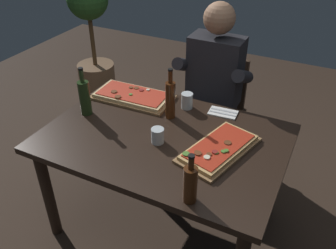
% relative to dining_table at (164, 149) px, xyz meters
% --- Properties ---
extents(ground_plane, '(6.40, 6.40, 0.00)m').
position_rel_dining_table_xyz_m(ground_plane, '(0.00, 0.00, -0.64)').
color(ground_plane, '#38281E').
extents(dining_table, '(1.40, 0.96, 0.74)m').
position_rel_dining_table_xyz_m(dining_table, '(0.00, 0.00, 0.00)').
color(dining_table, black).
rests_on(dining_table, ground_plane).
extents(pizza_rectangular_front, '(0.55, 0.30, 0.05)m').
position_rel_dining_table_xyz_m(pizza_rectangular_front, '(-0.40, 0.30, 0.11)').
color(pizza_rectangular_front, olive).
rests_on(pizza_rectangular_front, dining_table).
extents(pizza_rectangular_left, '(0.38, 0.54, 0.05)m').
position_rel_dining_table_xyz_m(pizza_rectangular_left, '(0.34, 0.00, 0.12)').
color(pizza_rectangular_left, olive).
rests_on(pizza_rectangular_left, dining_table).
extents(wine_bottle_dark, '(0.06, 0.06, 0.33)m').
position_rel_dining_table_xyz_m(wine_bottle_dark, '(-0.06, 0.20, 0.23)').
color(wine_bottle_dark, '#47230F').
rests_on(wine_bottle_dark, dining_table).
extents(oil_bottle_amber, '(0.07, 0.07, 0.32)m').
position_rel_dining_table_xyz_m(oil_bottle_amber, '(-0.56, -0.00, 0.22)').
color(oil_bottle_amber, '#233819').
rests_on(oil_bottle_amber, dining_table).
extents(vinegar_bottle_green, '(0.07, 0.07, 0.27)m').
position_rel_dining_table_xyz_m(vinegar_bottle_green, '(0.34, -0.41, 0.20)').
color(vinegar_bottle_green, '#47230F').
rests_on(vinegar_bottle_green, dining_table).
extents(tumbler_near_camera, '(0.07, 0.07, 0.09)m').
position_rel_dining_table_xyz_m(tumbler_near_camera, '(-0.01, -0.07, 0.14)').
color(tumbler_near_camera, silver).
rests_on(tumbler_near_camera, dining_table).
extents(tumbler_far_side, '(0.08, 0.08, 0.10)m').
position_rel_dining_table_xyz_m(tumbler_far_side, '(-0.01, 0.35, 0.14)').
color(tumbler_far_side, silver).
rests_on(tumbler_far_side, dining_table).
extents(napkin_cutlery_set, '(0.19, 0.12, 0.01)m').
position_rel_dining_table_xyz_m(napkin_cutlery_set, '(0.22, 0.39, 0.10)').
color(napkin_cutlery_set, white).
rests_on(napkin_cutlery_set, dining_table).
extents(diner_chair, '(0.44, 0.44, 0.87)m').
position_rel_dining_table_xyz_m(diner_chair, '(0.02, 0.86, -0.16)').
color(diner_chair, '#3D2B1E').
rests_on(diner_chair, ground_plane).
extents(seated_diner, '(0.53, 0.41, 1.33)m').
position_rel_dining_table_xyz_m(seated_diner, '(0.02, 0.74, 0.10)').
color(seated_diner, '#23232D').
rests_on(seated_diner, ground_plane).
extents(potted_plant_corner, '(0.41, 0.41, 1.25)m').
position_rel_dining_table_xyz_m(potted_plant_corner, '(-1.53, 1.34, 0.01)').
color(potted_plant_corner, '#846042').
rests_on(potted_plant_corner, ground_plane).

